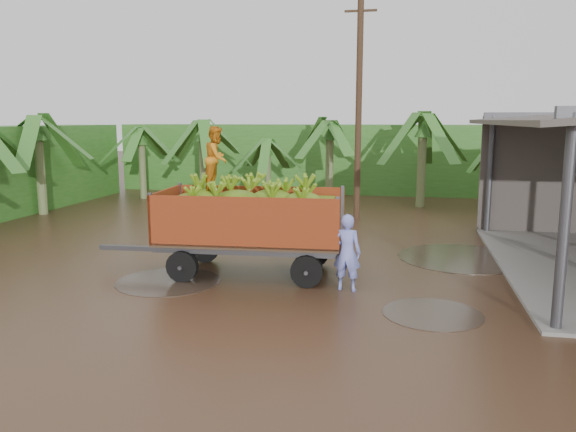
# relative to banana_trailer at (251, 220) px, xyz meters

# --- Properties ---
(ground) EXTENTS (100.00, 100.00, 0.00)m
(ground) POSITION_rel_banana_trailer_xyz_m (1.29, 1.02, -1.39)
(ground) COLOR black
(ground) RESTS_ON ground
(hedge_north) EXTENTS (22.00, 3.00, 3.60)m
(hedge_north) POSITION_rel_banana_trailer_xyz_m (-0.71, 17.02, 0.41)
(hedge_north) COLOR #2D661E
(hedge_north) RESTS_ON ground
(banana_trailer) EXTENTS (6.41, 2.48, 3.71)m
(banana_trailer) POSITION_rel_banana_trailer_xyz_m (0.00, 0.00, 0.00)
(banana_trailer) COLOR #BF411B
(banana_trailer) RESTS_ON ground
(man_blue) EXTENTS (0.70, 0.51, 1.78)m
(man_blue) POSITION_rel_banana_trailer_xyz_m (2.53, -0.93, -0.50)
(man_blue) COLOR #7983DD
(man_blue) RESTS_ON ground
(utility_pole) EXTENTS (1.20, 0.24, 8.47)m
(utility_pole) POSITION_rel_banana_trailer_xyz_m (1.95, 8.42, 2.90)
(utility_pole) COLOR #47301E
(utility_pole) RESTS_ON ground
(banana_plants) EXTENTS (24.65, 20.67, 4.23)m
(banana_plants) POSITION_rel_banana_trailer_xyz_m (-4.25, 7.56, 0.52)
(banana_plants) COLOR #2D661E
(banana_plants) RESTS_ON ground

